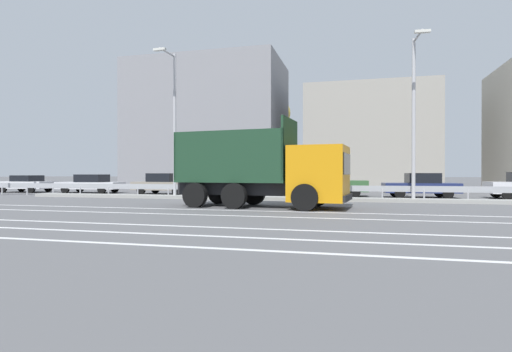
% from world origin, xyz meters
% --- Properties ---
extents(ground_plane, '(320.00, 320.00, 0.00)m').
position_xyz_m(ground_plane, '(0.00, 0.00, 0.00)').
color(ground_plane, '#565659').
extents(lane_strip_0, '(48.50, 0.16, 0.01)m').
position_xyz_m(lane_strip_0, '(1.96, -4.40, 0.00)').
color(lane_strip_0, silver).
rests_on(lane_strip_0, ground_plane).
extents(lane_strip_1, '(48.50, 0.16, 0.01)m').
position_xyz_m(lane_strip_1, '(1.96, -6.28, 0.00)').
color(lane_strip_1, silver).
rests_on(lane_strip_1, ground_plane).
extents(lane_strip_2, '(48.50, 0.16, 0.01)m').
position_xyz_m(lane_strip_2, '(1.96, -9.17, 0.00)').
color(lane_strip_2, silver).
rests_on(lane_strip_2, ground_plane).
extents(lane_strip_3, '(48.50, 0.16, 0.01)m').
position_xyz_m(lane_strip_3, '(1.96, -10.59, 0.00)').
color(lane_strip_3, silver).
rests_on(lane_strip_3, ground_plane).
extents(lane_strip_4, '(48.50, 0.16, 0.01)m').
position_xyz_m(lane_strip_4, '(1.96, -11.97, 0.00)').
color(lane_strip_4, silver).
rests_on(lane_strip_4, ground_plane).
extents(median_island, '(26.68, 1.10, 0.18)m').
position_xyz_m(median_island, '(0.00, 1.97, 0.09)').
color(median_island, gray).
rests_on(median_island, ground_plane).
extents(median_guardrail, '(48.50, 0.09, 0.78)m').
position_xyz_m(median_guardrail, '(-0.00, 3.17, 0.57)').
color(median_guardrail, '#9EA0A5').
rests_on(median_guardrail, ground_plane).
extents(dump_truck, '(7.49, 3.21, 3.71)m').
position_xyz_m(dump_truck, '(2.91, -2.69, 1.32)').
color(dump_truck, orange).
rests_on(dump_truck, ground_plane).
extents(median_road_sign, '(0.81, 0.16, 2.57)m').
position_xyz_m(median_road_sign, '(5.24, 1.97, 1.38)').
color(median_road_sign, white).
rests_on(median_road_sign, ground_plane).
extents(street_lamp_1, '(0.71, 1.85, 8.32)m').
position_xyz_m(street_lamp_1, '(-4.23, 1.88, 4.60)').
color(street_lamp_1, '#ADADB2').
rests_on(street_lamp_1, ground_plane).
extents(street_lamp_2, '(0.71, 1.92, 8.15)m').
position_xyz_m(street_lamp_2, '(8.73, 1.97, 4.52)').
color(street_lamp_2, '#ADADB2').
rests_on(street_lamp_2, ground_plane).
extents(parked_car_0, '(3.98, 2.25, 1.30)m').
position_xyz_m(parked_car_0, '(-18.56, 6.13, 0.67)').
color(parked_car_0, silver).
rests_on(parked_car_0, ground_plane).
extents(parked_car_1, '(4.81, 2.08, 1.37)m').
position_xyz_m(parked_car_1, '(-13.09, 6.43, 0.69)').
color(parked_car_1, silver).
rests_on(parked_car_1, ground_plane).
extents(parked_car_2, '(4.53, 2.21, 1.45)m').
position_xyz_m(parked_car_2, '(-6.89, 6.03, 0.72)').
color(parked_car_2, gray).
rests_on(parked_car_2, ground_plane).
extents(parked_car_3, '(4.74, 2.03, 1.29)m').
position_xyz_m(parked_car_3, '(-1.30, 5.98, 0.67)').
color(parked_car_3, black).
rests_on(parked_car_3, ground_plane).
extents(parked_car_4, '(4.23, 2.04, 1.48)m').
position_xyz_m(parked_car_4, '(4.54, 6.42, 0.75)').
color(parked_car_4, '#335B33').
rests_on(parked_car_4, ground_plane).
extents(parked_car_5, '(4.33, 2.10, 1.46)m').
position_xyz_m(parked_car_5, '(9.63, 6.06, 0.72)').
color(parked_car_5, navy).
rests_on(parked_car_5, ground_plane).
extents(background_building_0, '(15.51, 9.48, 12.98)m').
position_xyz_m(background_building_0, '(-9.22, 20.45, 6.49)').
color(background_building_0, gray).
rests_on(background_building_0, ground_plane).
extents(background_building_1, '(11.87, 9.73, 9.67)m').
position_xyz_m(background_building_1, '(7.17, 21.84, 4.83)').
color(background_building_1, gray).
rests_on(background_building_1, ground_plane).
extents(church_tower, '(3.60, 3.60, 11.57)m').
position_xyz_m(church_tower, '(-3.69, 30.21, 5.20)').
color(church_tower, silver).
rests_on(church_tower, ground_plane).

